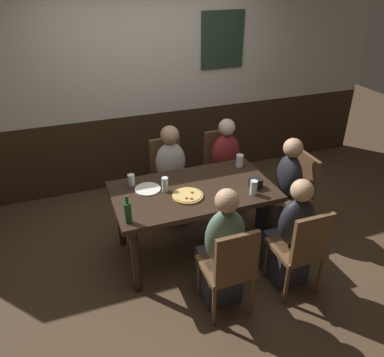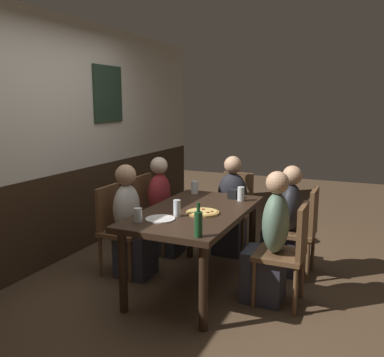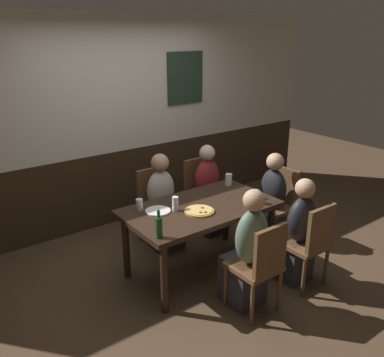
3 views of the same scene
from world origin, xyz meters
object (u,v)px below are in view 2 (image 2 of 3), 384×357
Objects in this scene: chair_head_east at (235,206)px; person_head_east at (231,212)px; pizza at (203,212)px; beer_bottle_green at (198,223)px; person_right_far at (163,213)px; tumbler_water at (241,195)px; chair_right_near at (302,227)px; beer_glass_tall at (195,188)px; chair_mid_far at (117,225)px; plate_white_large at (160,219)px; dining_table at (195,219)px; person_mid_near at (269,248)px; tumbler_short at (138,216)px; chair_mid_near at (289,249)px; person_right_near at (285,228)px; person_mid_far at (131,229)px; chair_right_far at (151,209)px; pint_glass_stout at (177,209)px; condiment_caddy at (233,194)px.

chair_head_east is 0.17m from person_head_east.
beer_bottle_green is (-0.59, -0.21, 0.09)m from pizza.
person_right_far reaches higher than tumbler_water.
chair_right_near reaches higher than beer_glass_tall.
beer_bottle_green reaches higher than chair_mid_far.
dining_table is at bearing -19.04° from plate_white_large.
person_head_east is 7.88× the size of tumbler_water.
beer_glass_tall is (-0.40, 0.28, 0.33)m from person_head_east.
person_mid_near reaches higher than beer_glass_tall.
chair_mid_near is at bearing -64.66° from tumbler_short.
person_right_far is 1.24m from plate_white_large.
person_right_far reaches higher than chair_mid_far.
person_right_near is 0.96× the size of person_mid_near.
person_mid_far is at bearing 179.95° from person_right_far.
pizza is at bearing 99.36° from person_mid_near.
beer_glass_tall is 0.57m from tumbler_water.
person_head_east is (1.02, 0.85, -0.03)m from chair_mid_near.
chair_right_far is at bearing 120.91° from chair_head_east.
person_right_far is (0.67, 1.53, -0.03)m from chair_mid_near.
tumbler_short is at bearing 169.87° from person_head_east.
chair_right_near is at bearing -44.14° from pint_glass_stout.
chair_right_far is at bearing 68.32° from chair_mid_near.
chair_mid_near reaches higher than tumbler_short.
beer_bottle_green is at bearing -120.48° from chair_mid_far.
plate_white_large is (-0.41, 0.14, 0.09)m from dining_table.
chair_mid_near reaches higher than plate_white_large.
dining_table is 0.18m from pizza.
tumbler_water is at bearing -62.83° from person_mid_far.
dining_table is at bearing -134.60° from person_right_far.
person_mid_near is at bearing -122.90° from beer_glass_tall.
person_right_far reaches higher than tumbler_short.
person_head_east is at bearing 21.03° from condiment_caddy.
pint_glass_stout is at bearing -112.58° from person_mid_far.
dining_table is 0.98m from person_right_near.
plate_white_large is (-1.08, 0.82, 0.29)m from person_right_near.
person_right_near is at bearing -38.47° from pint_glass_stout.
tumbler_water is 1.27× the size of condiment_caddy.
chair_right_near is 6.29× the size of tumbler_water.
person_mid_far is at bearing 67.42° from pint_glass_stout.
chair_mid_far is 1.33m from person_head_east.
chair_mid_near is at bearing -90.00° from chair_mid_far.
person_mid_near is at bearing -179.84° from person_right_near.
chair_right_far reaches higher than condiment_caddy.
dining_table is 1.09m from chair_right_far.
chair_mid_near is 1.32m from beer_glass_tall.
person_mid_near is (-1.18, -0.69, -0.02)m from chair_head_east.
chair_right_near is 3.57× the size of plate_white_large.
person_mid_far is 0.76m from pint_glass_stout.
person_mid_far is 7.78× the size of pint_glass_stout.
person_head_east is at bearing -63.31° from person_right_far.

